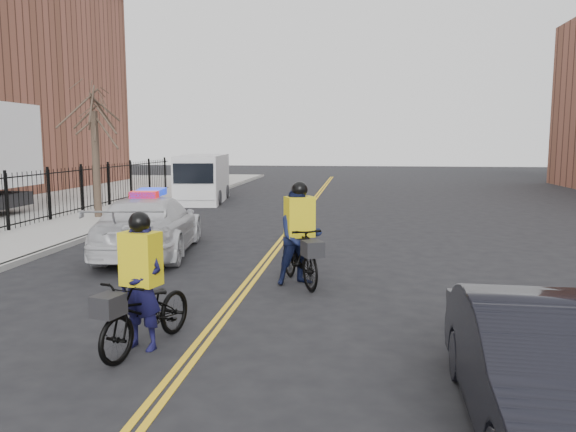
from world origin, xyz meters
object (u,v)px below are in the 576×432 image
at_px(cargo_van, 202,179).
at_px(cyclist_far, 300,244).
at_px(dark_sedan, 543,371).
at_px(cyclist_near, 142,301).
at_px(police_cruiser, 150,225).

xyz_separation_m(cargo_van, cyclist_far, (6.57, -15.77, -0.28)).
relative_size(dark_sedan, cargo_van, 0.72).
xyz_separation_m(cargo_van, cyclist_near, (4.68, -19.72, -0.44)).
xyz_separation_m(police_cruiser, cargo_van, (-2.25, 13.07, 0.35)).
bearing_deg(cyclist_far, cyclist_near, -140.98).
height_order(police_cruiser, cyclist_far, cyclist_far).
bearing_deg(dark_sedan, cyclist_near, 161.30).
distance_m(police_cruiser, cyclist_near, 7.08).
xyz_separation_m(police_cruiser, dark_sedan, (7.43, -8.49, -0.11)).
relative_size(cargo_van, cyclist_far, 2.61).
bearing_deg(cargo_van, cyclist_near, -83.67).
distance_m(cargo_van, cyclist_near, 20.27).
bearing_deg(police_cruiser, dark_sedan, 122.68).
bearing_deg(cyclist_near, cargo_van, 118.53).
height_order(cargo_van, cyclist_near, cargo_van).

